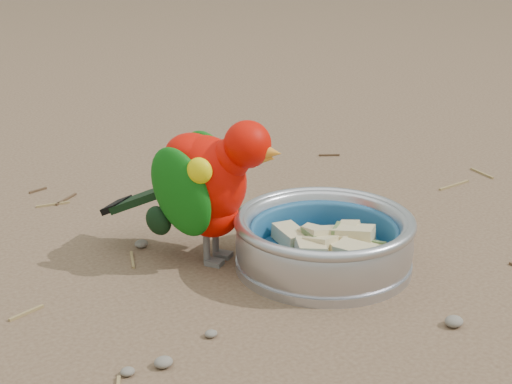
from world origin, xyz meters
TOP-DOWN VIEW (x-y plane):
  - ground at (0.00, 0.00)m, footprint 60.00×60.00m
  - food_bowl at (0.04, 0.03)m, footprint 0.20×0.20m
  - bowl_wall at (0.04, 0.03)m, footprint 0.20×0.20m
  - fruit_wedges at (0.04, 0.03)m, footprint 0.12×0.12m
  - lory_parrot at (-0.06, 0.12)m, footprint 0.19×0.22m
  - ground_debris at (-0.02, 0.08)m, footprint 0.90×0.80m

SIDE VIEW (x-z plane):
  - ground at x=0.00m, z-range 0.00..0.00m
  - ground_debris at x=-0.02m, z-range 0.00..0.01m
  - food_bowl at x=0.04m, z-range 0.00..0.02m
  - fruit_wedges at x=0.04m, z-range 0.02..0.05m
  - bowl_wall at x=0.04m, z-range 0.02..0.06m
  - lory_parrot at x=-0.06m, z-range 0.00..0.16m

